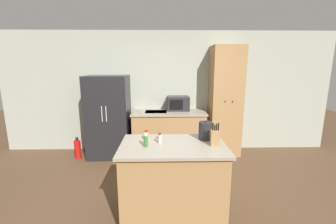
# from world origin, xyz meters

# --- Properties ---
(ground_plane) EXTENTS (14.00, 14.00, 0.00)m
(ground_plane) POSITION_xyz_m (0.00, 0.00, 0.00)
(ground_plane) COLOR brown
(wall_back) EXTENTS (7.20, 0.06, 2.60)m
(wall_back) POSITION_xyz_m (0.00, 2.33, 1.30)
(wall_back) COLOR #9EA393
(wall_back) RESTS_ON ground_plane
(refrigerator) EXTENTS (0.83, 0.72, 1.68)m
(refrigerator) POSITION_xyz_m (-1.22, 1.95, 0.84)
(refrigerator) COLOR black
(refrigerator) RESTS_ON ground_plane
(back_counter) EXTENTS (1.52, 0.70, 0.94)m
(back_counter) POSITION_xyz_m (0.03, 1.97, 0.47)
(back_counter) COLOR #9E7547
(back_counter) RESTS_ON ground_plane
(pantry_cabinet) EXTENTS (0.63, 0.57, 2.28)m
(pantry_cabinet) POSITION_xyz_m (1.21, 2.03, 1.14)
(pantry_cabinet) COLOR #9E7547
(pantry_cabinet) RESTS_ON ground_plane
(kitchen_island) EXTENTS (1.30, 0.83, 0.94)m
(kitchen_island) POSITION_xyz_m (0.03, 0.00, 0.47)
(kitchen_island) COLOR #9E7547
(kitchen_island) RESTS_ON ground_plane
(microwave) EXTENTS (0.45, 0.35, 0.30)m
(microwave) POSITION_xyz_m (0.23, 2.11, 1.09)
(microwave) COLOR #232326
(microwave) RESTS_ON back_counter
(knife_block) EXTENTS (0.11, 0.07, 0.28)m
(knife_block) POSITION_xyz_m (0.53, -0.05, 1.04)
(knife_block) COLOR #9E7547
(knife_block) RESTS_ON kitchen_island
(spice_bottle_tall_dark) EXTENTS (0.06, 0.06, 0.13)m
(spice_bottle_tall_dark) POSITION_xyz_m (-0.31, 0.19, 1.00)
(spice_bottle_tall_dark) COLOR gold
(spice_bottle_tall_dark) RESTS_ON kitchen_island
(spice_bottle_short_red) EXTENTS (0.04, 0.04, 0.09)m
(spice_bottle_short_red) POSITION_xyz_m (-0.14, 0.20, 0.98)
(spice_bottle_short_red) COLOR #B2281E
(spice_bottle_short_red) RESTS_ON kitchen_island
(spice_bottle_amber_oil) EXTENTS (0.05, 0.05, 0.16)m
(spice_bottle_amber_oil) POSITION_xyz_m (-0.30, -0.06, 1.02)
(spice_bottle_amber_oil) COLOR #337033
(spice_bottle_amber_oil) RESTS_ON kitchen_island
(spice_bottle_green_herb) EXTENTS (0.04, 0.04, 0.14)m
(spice_bottle_green_herb) POSITION_xyz_m (-0.14, 0.04, 1.00)
(spice_bottle_green_herb) COLOR beige
(spice_bottle_green_herb) RESTS_ON kitchen_island
(kettle) EXTENTS (0.17, 0.17, 0.25)m
(kettle) POSITION_xyz_m (0.45, 0.19, 1.05)
(kettle) COLOR #232326
(kettle) RESTS_ON kitchen_island
(fire_extinguisher) EXTENTS (0.13, 0.13, 0.45)m
(fire_extinguisher) POSITION_xyz_m (-1.85, 1.78, 0.20)
(fire_extinguisher) COLOR red
(fire_extinguisher) RESTS_ON ground_plane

